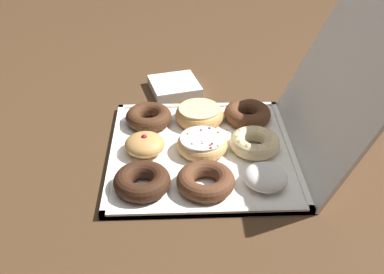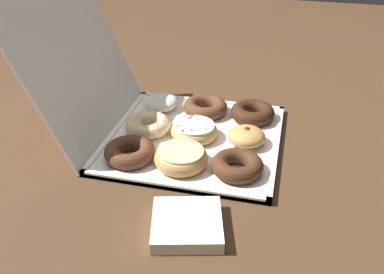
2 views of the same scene
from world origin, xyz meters
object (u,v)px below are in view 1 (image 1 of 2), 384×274
at_px(jelly_filled_donut_1, 145,144).
at_px(sprinkle_donut_4, 204,144).
at_px(chocolate_cake_ring_donut_6, 247,114).
at_px(napkin_stack, 175,86).
at_px(glazed_ring_donut_3, 197,115).
at_px(chocolate_cake_ring_donut_0, 149,117).
at_px(chocolate_cake_ring_donut_2, 142,181).
at_px(cruller_donut_7, 255,142).
at_px(donut_box, 202,152).
at_px(powdered_filled_donut_8, 266,177).
at_px(chocolate_cake_ring_donut_5, 205,181).

bearing_deg(jelly_filled_donut_1, sprinkle_donut_4, 89.49).
xyz_separation_m(chocolate_cake_ring_donut_6, napkin_stack, (-0.18, -0.18, -0.02)).
xyz_separation_m(glazed_ring_donut_3, napkin_stack, (-0.18, -0.06, -0.02)).
bearing_deg(chocolate_cake_ring_donut_0, chocolate_cake_ring_donut_2, -0.83).
relative_size(chocolate_cake_ring_donut_2, sprinkle_donut_4, 1.01).
xyz_separation_m(glazed_ring_donut_3, cruller_donut_7, (0.12, 0.12, -0.00)).
relative_size(donut_box, sprinkle_donut_4, 3.60).
distance_m(sprinkle_donut_4, powdered_filled_donut_8, 0.17).
xyz_separation_m(chocolate_cake_ring_donut_2, chocolate_cake_ring_donut_6, (-0.25, 0.25, -0.00)).
relative_size(chocolate_cake_ring_donut_0, napkin_stack, 0.88).
bearing_deg(glazed_ring_donut_3, chocolate_cake_ring_donut_6, 91.22).
bearing_deg(jelly_filled_donut_1, chocolate_cake_ring_donut_5, 43.90).
bearing_deg(chocolate_cake_ring_donut_5, napkin_stack, -172.48).
distance_m(chocolate_cake_ring_donut_2, chocolate_cake_ring_donut_6, 0.35).
distance_m(jelly_filled_donut_1, chocolate_cake_ring_donut_2, 0.13).
distance_m(chocolate_cake_ring_donut_6, powdered_filled_donut_8, 0.25).
relative_size(chocolate_cake_ring_donut_0, chocolate_cake_ring_donut_6, 0.98).
xyz_separation_m(donut_box, cruller_donut_7, (0.00, 0.12, 0.02)).
xyz_separation_m(sprinkle_donut_4, cruller_donut_7, (0.00, 0.12, 0.00)).
distance_m(chocolate_cake_ring_donut_5, napkin_stack, 0.44).
bearing_deg(chocolate_cake_ring_donut_0, powdered_filled_donut_8, 44.97).
relative_size(glazed_ring_donut_3, powdered_filled_donut_8, 1.34).
xyz_separation_m(sprinkle_donut_4, chocolate_cake_ring_donut_6, (-0.13, 0.12, -0.00)).
bearing_deg(sprinkle_donut_4, chocolate_cake_ring_donut_5, -2.33).
height_order(powdered_filled_donut_8, napkin_stack, powdered_filled_donut_8).
bearing_deg(chocolate_cake_ring_donut_6, donut_box, -43.35).
distance_m(chocolate_cake_ring_donut_5, powdered_filled_donut_8, 0.12).
distance_m(chocolate_cake_ring_donut_0, chocolate_cake_ring_donut_6, 0.24).
xyz_separation_m(chocolate_cake_ring_donut_0, powdered_filled_donut_8, (0.25, 0.25, 0.00)).
xyz_separation_m(chocolate_cake_ring_donut_2, sprinkle_donut_4, (-0.13, 0.13, -0.00)).
bearing_deg(chocolate_cake_ring_donut_2, chocolate_cake_ring_donut_6, 135.74).
relative_size(jelly_filled_donut_1, chocolate_cake_ring_donut_5, 0.76).
height_order(chocolate_cake_ring_donut_2, glazed_ring_donut_3, glazed_ring_donut_3).
bearing_deg(donut_box, sprinkle_donut_4, 93.57).
relative_size(chocolate_cake_ring_donut_6, cruller_donut_7, 1.02).
distance_m(chocolate_cake_ring_donut_2, powdered_filled_donut_8, 0.25).
xyz_separation_m(jelly_filled_donut_1, chocolate_cake_ring_donut_5, (0.13, 0.13, -0.00)).
bearing_deg(chocolate_cake_ring_donut_2, powdered_filled_donut_8, 90.42).
xyz_separation_m(donut_box, powdered_filled_donut_8, (0.13, 0.12, 0.03)).
bearing_deg(chocolate_cake_ring_donut_5, sprinkle_donut_4, 177.67).
distance_m(powdered_filled_donut_8, napkin_stack, 0.47).
distance_m(glazed_ring_donut_3, powdered_filled_donut_8, 0.28).
xyz_separation_m(chocolate_cake_ring_donut_0, napkin_stack, (-0.19, 0.06, -0.01)).
relative_size(glazed_ring_donut_3, napkin_stack, 0.93).
bearing_deg(chocolate_cake_ring_donut_2, cruller_donut_7, 117.07).
bearing_deg(chocolate_cake_ring_donut_0, donut_box, 45.68).
distance_m(jelly_filled_donut_1, chocolate_cake_ring_donut_5, 0.18).
bearing_deg(jelly_filled_donut_1, chocolate_cake_ring_donut_0, 178.08).
relative_size(chocolate_cake_ring_donut_0, powdered_filled_donut_8, 1.26).
xyz_separation_m(jelly_filled_donut_1, chocolate_cake_ring_donut_2, (0.13, 0.00, -0.00)).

